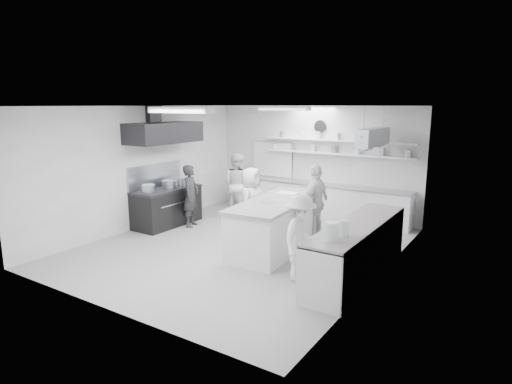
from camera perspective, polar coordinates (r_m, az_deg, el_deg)
The scene contains 27 objects.
floor at distance 9.45m, azimuth -1.86°, elevation -7.29°, with size 6.00×7.00×0.02m, color #9F9F9F.
ceiling at distance 8.94m, azimuth -1.99°, elevation 11.35°, with size 6.00×7.00×0.02m, color silver.
wall_back at distance 12.08m, azimuth 7.59°, elevation 4.12°, with size 6.00×0.04×3.00m, color silver.
wall_front at distance 6.57m, azimuth -19.59°, elevation -2.68°, with size 6.00×0.04×3.00m, color silver.
wall_left at distance 11.04m, azimuth -14.85°, elevation 3.15°, with size 0.04×7.00×3.00m, color silver.
wall_right at distance 7.79m, azimuth 16.53°, elevation -0.32°, with size 0.04×7.00×3.00m, color silver.
stove at distance 11.22m, azimuth -11.69°, elevation -2.04°, with size 0.80×1.80×0.90m, color black.
exhaust_hood at distance 10.94m, azimuth -12.09°, elevation 7.68°, with size 0.85×2.00×0.50m, color black.
back_counter at distance 11.87m, azimuth 8.15°, elevation -1.12°, with size 5.00×0.60×0.92m, color silver.
shelf_lower at distance 11.66m, azimuth 10.47°, elevation 5.00°, with size 4.20×0.26×0.04m, color silver.
shelf_upper at distance 11.62m, azimuth 10.53°, elevation 6.72°, with size 4.20×0.26×0.04m, color silver.
pass_through_window at distance 12.68m, azimuth 2.22°, elevation 4.33°, with size 1.30×0.04×1.00m, color black.
wall_clock at distance 11.88m, azimuth 8.51°, elevation 8.57°, with size 0.32×0.32×0.05m, color white.
right_counter at distance 7.98m, azimuth 13.26°, elevation -7.55°, with size 0.74×3.30×0.94m, color silver.
pot_rack at distance 10.26m, azimuth 15.25°, elevation 7.01°, with size 0.30×1.60×0.40m, color #A0A6AE.
light_fixture_front at distance 7.54m, azimuth -9.95°, elevation 10.63°, with size 1.30×0.25×0.10m, color silver.
light_fixture_rear at distance 10.47m, azimuth 3.74°, elevation 10.98°, with size 1.30×0.25×0.10m, color silver.
prep_island at distance 9.19m, azimuth 2.70°, elevation -4.47°, with size 1.02×2.74×1.01m, color silver.
stove_pot at distance 11.20m, azimuth -11.31°, elevation 0.95°, with size 0.42×0.42×0.23m, color #A0A6AE.
cook_stove at distance 10.93m, azimuth -8.60°, elevation -0.51°, with size 0.57×0.37×1.56m, color #262629.
cook_back at distance 11.91m, azimuth -2.55°, elevation 1.03°, with size 0.84×0.66×1.74m, color white.
cook_island_left at distance 9.91m, azimuth -0.62°, elevation -1.42°, with size 0.80×0.52×1.63m, color white.
cook_island_right at distance 9.83m, azimuth 7.86°, elevation -1.34°, with size 1.01×0.42×1.73m, color white.
cook_right at distance 7.53m, azimuth 5.81°, elevation -6.04°, with size 0.99×0.57×1.54m, color white.
bowl_island_a at distance 8.87m, azimuth 1.46°, elevation -1.48°, with size 0.24×0.24×0.06m, color #A0A6AE.
bowl_island_b at distance 9.37m, azimuth 1.81°, elevation -0.77°, with size 0.19×0.19×0.06m, color silver.
bowl_right at distance 7.13m, azimuth 10.83°, elevation -5.53°, with size 0.25×0.25×0.06m, color silver.
Camera 1 is at (5.10, -7.35, 3.04)m, focal length 30.26 mm.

